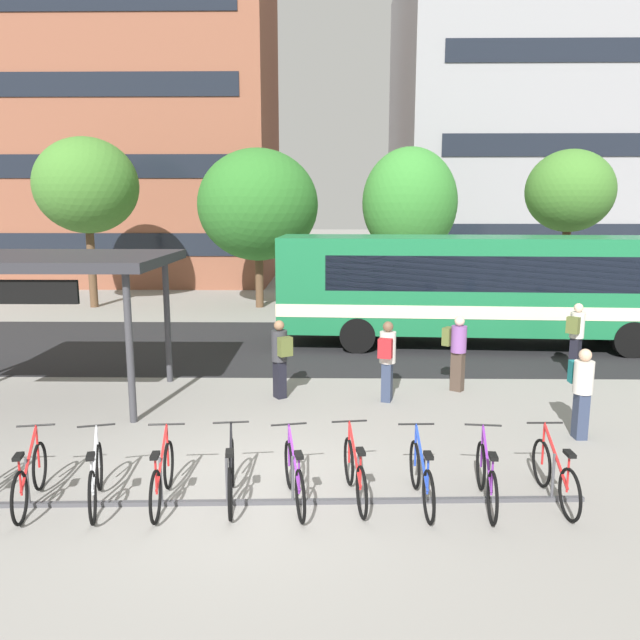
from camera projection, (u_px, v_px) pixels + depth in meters
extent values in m
plane|color=gray|center=(255.00, 492.00, 9.00)|extent=(200.00, 200.00, 0.00)
cube|color=#232326|center=(293.00, 345.00, 18.45)|extent=(80.00, 7.20, 0.01)
cube|color=#196B3D|center=(487.00, 283.00, 18.03)|extent=(12.13, 3.24, 2.70)
cube|color=beige|center=(486.00, 306.00, 18.15)|extent=(12.15, 3.26, 0.36)
cube|color=black|center=(300.00, 244.00, 18.22)|extent=(1.13, 2.35, 0.40)
cube|color=black|center=(282.00, 273.00, 18.41)|extent=(0.21, 2.19, 1.40)
cube|color=black|center=(507.00, 274.00, 16.72)|extent=(9.83, 0.63, 0.97)
cube|color=black|center=(489.00, 266.00, 19.16)|extent=(9.83, 0.63, 0.97)
cylinder|color=black|center=(357.00, 335.00, 17.41)|extent=(1.02, 0.36, 1.00)
cylinder|color=black|center=(358.00, 320.00, 19.68)|extent=(1.02, 0.36, 1.00)
cylinder|color=black|center=(631.00, 339.00, 16.88)|extent=(1.02, 0.36, 1.00)
cylinder|color=black|center=(600.00, 323.00, 19.15)|extent=(1.02, 0.36, 1.00)
cube|color=#47474C|center=(260.00, 502.00, 8.62)|extent=(9.06, 0.42, 0.06)
cylinder|color=#47474C|center=(28.00, 483.00, 8.49)|extent=(0.04, 0.04, 0.70)
cylinder|color=#47474C|center=(94.00, 482.00, 8.51)|extent=(0.04, 0.04, 0.70)
cylinder|color=#47474C|center=(161.00, 482.00, 8.53)|extent=(0.04, 0.04, 0.70)
cylinder|color=#47474C|center=(227.00, 481.00, 8.55)|extent=(0.04, 0.04, 0.70)
cylinder|color=#47474C|center=(293.00, 480.00, 8.57)|extent=(0.04, 0.04, 0.70)
cylinder|color=#47474C|center=(358.00, 480.00, 8.59)|extent=(0.04, 0.04, 0.70)
cylinder|color=#47474C|center=(423.00, 479.00, 8.61)|extent=(0.04, 0.04, 0.70)
cylinder|color=#47474C|center=(488.00, 478.00, 8.63)|extent=(0.04, 0.04, 0.70)
cylinder|color=#47474C|center=(553.00, 478.00, 8.65)|extent=(0.04, 0.04, 0.70)
torus|color=black|center=(40.00, 466.00, 9.03)|extent=(0.18, 0.70, 0.70)
torus|color=black|center=(20.00, 498.00, 8.04)|extent=(0.18, 0.70, 0.70)
cube|color=red|center=(29.00, 459.00, 8.50)|extent=(0.21, 0.91, 0.58)
cylinder|color=red|center=(20.00, 476.00, 8.09)|extent=(0.04, 0.04, 0.55)
cube|color=black|center=(18.00, 457.00, 8.04)|extent=(0.14, 0.24, 0.05)
cylinder|color=red|center=(38.00, 446.00, 8.95)|extent=(0.04, 0.04, 0.65)
cylinder|color=black|center=(36.00, 425.00, 8.89)|extent=(0.52, 0.13, 0.03)
torus|color=black|center=(99.00, 466.00, 9.02)|extent=(0.23, 0.69, 0.70)
torus|color=black|center=(92.00, 498.00, 8.05)|extent=(0.23, 0.69, 0.70)
cube|color=#B7BABF|center=(95.00, 459.00, 8.50)|extent=(0.28, 0.90, 0.58)
cylinder|color=#B7BABF|center=(92.00, 475.00, 8.10)|extent=(0.04, 0.04, 0.55)
cube|color=black|center=(90.00, 456.00, 8.05)|extent=(0.16, 0.24, 0.05)
cylinder|color=#B7BABF|center=(98.00, 446.00, 8.95)|extent=(0.04, 0.04, 0.65)
cylinder|color=black|center=(96.00, 426.00, 8.89)|extent=(0.51, 0.17, 0.03)
torus|color=black|center=(169.00, 465.00, 9.07)|extent=(0.10, 0.71, 0.70)
torus|color=black|center=(155.00, 497.00, 8.07)|extent=(0.10, 0.71, 0.70)
cube|color=red|center=(162.00, 458.00, 8.54)|extent=(0.11, 0.92, 0.58)
cylinder|color=red|center=(156.00, 475.00, 8.12)|extent=(0.03, 0.03, 0.55)
cube|color=black|center=(155.00, 456.00, 8.08)|extent=(0.12, 0.23, 0.05)
cylinder|color=red|center=(167.00, 445.00, 9.00)|extent=(0.03, 0.03, 0.65)
cylinder|color=black|center=(167.00, 424.00, 8.94)|extent=(0.52, 0.07, 0.03)
torus|color=black|center=(232.00, 462.00, 9.16)|extent=(0.13, 0.70, 0.70)
torus|color=black|center=(230.00, 494.00, 8.16)|extent=(0.13, 0.70, 0.70)
cube|color=black|center=(231.00, 455.00, 8.62)|extent=(0.15, 0.92, 0.58)
cylinder|color=black|center=(230.00, 472.00, 8.21)|extent=(0.03, 0.03, 0.55)
cube|color=black|center=(229.00, 453.00, 8.16)|extent=(0.13, 0.23, 0.05)
cylinder|color=black|center=(231.00, 443.00, 9.08)|extent=(0.04, 0.04, 0.65)
cylinder|color=black|center=(231.00, 422.00, 9.02)|extent=(0.52, 0.09, 0.03)
torus|color=black|center=(289.00, 465.00, 9.08)|extent=(0.19, 0.70, 0.70)
torus|color=black|center=(300.00, 496.00, 8.09)|extent=(0.19, 0.70, 0.70)
cube|color=#702893|center=(294.00, 458.00, 8.55)|extent=(0.22, 0.91, 0.58)
cylinder|color=#702893|center=(299.00, 474.00, 8.14)|extent=(0.04, 0.04, 0.55)
cube|color=black|center=(299.00, 455.00, 8.09)|extent=(0.14, 0.24, 0.05)
cylinder|color=#702893|center=(289.00, 445.00, 9.00)|extent=(0.04, 0.04, 0.65)
cylinder|color=black|center=(289.00, 424.00, 8.94)|extent=(0.51, 0.14, 0.03)
torus|color=black|center=(349.00, 461.00, 9.20)|extent=(0.14, 0.70, 0.70)
torus|color=black|center=(362.00, 492.00, 8.21)|extent=(0.14, 0.70, 0.70)
cube|color=red|center=(355.00, 454.00, 8.67)|extent=(0.16, 0.92, 0.58)
cylinder|color=red|center=(361.00, 470.00, 8.26)|extent=(0.03, 0.03, 0.55)
cube|color=black|center=(361.00, 452.00, 8.21)|extent=(0.13, 0.23, 0.05)
cylinder|color=red|center=(349.00, 442.00, 9.12)|extent=(0.04, 0.04, 0.65)
cylinder|color=black|center=(349.00, 421.00, 9.07)|extent=(0.52, 0.10, 0.03)
torus|color=black|center=(415.00, 464.00, 9.08)|extent=(0.07, 0.71, 0.70)
torus|color=black|center=(429.00, 497.00, 8.08)|extent=(0.07, 0.71, 0.70)
cube|color=#1E3DB2|center=(422.00, 458.00, 8.54)|extent=(0.07, 0.92, 0.58)
cylinder|color=#1E3DB2|center=(428.00, 474.00, 8.13)|extent=(0.03, 0.03, 0.55)
cube|color=black|center=(428.00, 455.00, 8.08)|extent=(0.11, 0.22, 0.05)
cylinder|color=#1E3DB2|center=(416.00, 445.00, 9.01)|extent=(0.03, 0.03, 0.65)
cylinder|color=black|center=(416.00, 424.00, 8.95)|extent=(0.52, 0.05, 0.03)
torus|color=black|center=(481.00, 466.00, 9.05)|extent=(0.11, 0.71, 0.70)
torus|color=black|center=(492.00, 498.00, 8.05)|extent=(0.11, 0.71, 0.70)
cube|color=#702893|center=(487.00, 459.00, 8.51)|extent=(0.12, 0.92, 0.58)
cylinder|color=#702893|center=(492.00, 475.00, 8.10)|extent=(0.03, 0.03, 0.55)
cube|color=black|center=(493.00, 456.00, 8.05)|extent=(0.12, 0.23, 0.05)
cylinder|color=#702893|center=(482.00, 446.00, 8.97)|extent=(0.03, 0.03, 0.65)
cylinder|color=black|center=(483.00, 425.00, 8.91)|extent=(0.52, 0.08, 0.03)
torus|color=black|center=(541.00, 463.00, 9.14)|extent=(0.06, 0.70, 0.70)
torus|color=black|center=(570.00, 495.00, 8.13)|extent=(0.06, 0.70, 0.70)
cube|color=red|center=(556.00, 456.00, 8.60)|extent=(0.06, 0.92, 0.58)
cylinder|color=red|center=(568.00, 473.00, 8.18)|extent=(0.03, 0.03, 0.55)
cube|color=black|center=(570.00, 454.00, 8.14)|extent=(0.11, 0.22, 0.05)
cylinder|color=red|center=(543.00, 443.00, 9.06)|extent=(0.03, 0.03, 0.65)
cylinder|color=black|center=(545.00, 423.00, 9.00)|extent=(0.52, 0.04, 0.03)
cylinder|color=#38383D|center=(130.00, 349.00, 11.64)|extent=(0.14, 0.14, 2.88)
cylinder|color=#38383D|center=(167.00, 321.00, 14.39)|extent=(0.14, 0.14, 2.88)
cube|color=#28282D|center=(35.00, 260.00, 12.76)|extent=(5.43, 3.62, 0.20)
cube|color=black|center=(280.00, 379.00, 13.34)|extent=(0.31, 0.33, 0.82)
cylinder|color=#333338|center=(279.00, 346.00, 13.20)|extent=(0.47, 0.47, 0.66)
sphere|color=#936B4C|center=(279.00, 325.00, 13.12)|extent=(0.22, 0.22, 0.22)
cube|color=#56602D|center=(285.00, 347.00, 12.98)|extent=(0.33, 0.30, 0.40)
cube|color=black|center=(575.00, 356.00, 15.27)|extent=(0.32, 0.33, 0.90)
cylinder|color=beige|center=(577.00, 325.00, 15.13)|extent=(0.48, 0.48, 0.63)
sphere|color=beige|center=(579.00, 308.00, 15.05)|extent=(0.22, 0.22, 0.22)
cube|color=#56602D|center=(573.00, 325.00, 14.94)|extent=(0.33, 0.32, 0.40)
cube|color=#2D3851|center=(581.00, 416.00, 10.99)|extent=(0.21, 0.27, 0.84)
cylinder|color=beige|center=(584.00, 377.00, 10.87)|extent=(0.35, 0.35, 0.58)
sphere|color=tan|center=(585.00, 355.00, 10.79)|extent=(0.22, 0.22, 0.22)
cube|color=#197075|center=(577.00, 372.00, 11.12)|extent=(0.29, 0.19, 0.40)
cube|color=#2D3851|center=(387.00, 382.00, 13.09)|extent=(0.27, 0.31, 0.84)
cylinder|color=beige|center=(388.00, 347.00, 12.96)|extent=(0.42, 0.42, 0.66)
sphere|color=brown|center=(388.00, 327.00, 12.88)|extent=(0.22, 0.22, 0.22)
cube|color=#B21E23|center=(385.00, 348.00, 12.71)|extent=(0.32, 0.25, 0.40)
cube|color=#47382D|center=(458.00, 371.00, 13.83)|extent=(0.33, 0.32, 0.88)
cylinder|color=#7F4C93|center=(459.00, 339.00, 13.70)|extent=(0.48, 0.48, 0.59)
sphere|color=beige|center=(460.00, 321.00, 13.63)|extent=(0.22, 0.22, 0.22)
cube|color=#56602D|center=(448.00, 336.00, 13.85)|extent=(0.31, 0.33, 0.40)
cylinder|color=brown|center=(259.00, 280.00, 25.13)|extent=(0.32, 0.32, 2.23)
ellipsoid|color=#2D7028|center=(258.00, 205.00, 24.59)|extent=(4.76, 4.76, 4.40)
cylinder|color=brown|center=(92.00, 267.00, 25.06)|extent=(0.32, 0.32, 3.26)
ellipsoid|color=#427A2D|center=(86.00, 186.00, 24.48)|extent=(4.03, 4.03, 3.74)
cylinder|color=brown|center=(564.00, 268.00, 24.44)|extent=(0.32, 0.32, 3.30)
ellipsoid|color=#427A2D|center=(570.00, 191.00, 23.90)|extent=(3.34, 3.34, 3.14)
cylinder|color=brown|center=(408.00, 274.00, 27.37)|extent=(0.32, 0.32, 2.20)
ellipsoid|color=#388433|center=(410.00, 203.00, 26.81)|extent=(4.09, 4.09, 4.71)
cube|color=brown|center=(120.00, 110.00, 33.96)|extent=(16.54, 10.43, 18.47)
cube|color=black|center=(93.00, 245.00, 30.07)|extent=(14.56, 0.06, 1.10)
cube|color=black|center=(88.00, 166.00, 29.40)|extent=(14.56, 0.06, 1.10)
cube|color=black|center=(82.00, 84.00, 28.73)|extent=(14.56, 0.06, 1.10)
cube|color=gray|center=(590.00, 125.00, 36.78)|extent=(22.62, 13.71, 17.50)
cube|color=black|center=(638.00, 235.00, 31.12)|extent=(19.90, 0.06, 1.10)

